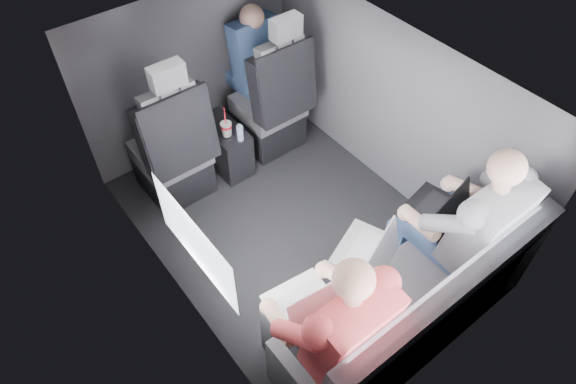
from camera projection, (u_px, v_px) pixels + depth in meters
floor at (293, 230)px, 3.78m from camera, size 2.60×2.60×0.00m
ceiling at (295, 78)px, 2.78m from camera, size 2.60×2.60×0.00m
panel_left at (170, 234)px, 2.91m from camera, size 0.02×2.60×1.35m
panel_right at (393, 111)px, 3.66m from camera, size 0.02×2.60×1.35m
panel_front at (190, 72)px, 3.97m from camera, size 1.80×0.02×1.35m
panel_back at (453, 309)px, 2.60m from camera, size 1.80×0.02×1.35m
side_window at (195, 243)px, 2.60m from camera, size 0.02×0.75×0.42m
seatbelt at (285, 75)px, 3.73m from camera, size 0.35×0.11×0.59m
front_seat_left at (174, 155)px, 3.75m from camera, size 0.52×0.58×1.26m
front_seat_right at (273, 107)px, 4.12m from camera, size 0.52×0.58×1.26m
center_console at (225, 146)px, 4.10m from camera, size 0.24×0.48×0.41m
rear_bench at (406, 311)px, 2.99m from camera, size 1.60×0.57×0.92m
soda_cup at (226, 129)px, 3.84m from camera, size 0.09×0.09×0.27m
water_bottle at (240, 133)px, 3.81m from camera, size 0.05×0.05×0.14m
laptop_white at (306, 302)px, 2.67m from camera, size 0.37×0.35×0.25m
laptop_silver at (369, 250)px, 2.89m from camera, size 0.43×0.44×0.26m
laptop_black at (437, 209)px, 3.09m from camera, size 0.40×0.39×0.26m
passenger_rear_left at (330, 323)px, 2.57m from camera, size 0.53×0.65×1.27m
passenger_rear_right at (463, 224)px, 2.99m from camera, size 0.55×0.66×1.30m
passenger_front_right at (254, 55)px, 4.01m from camera, size 0.37×0.37×0.72m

